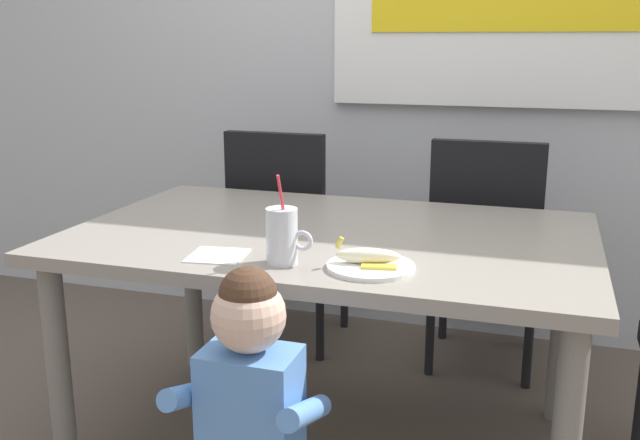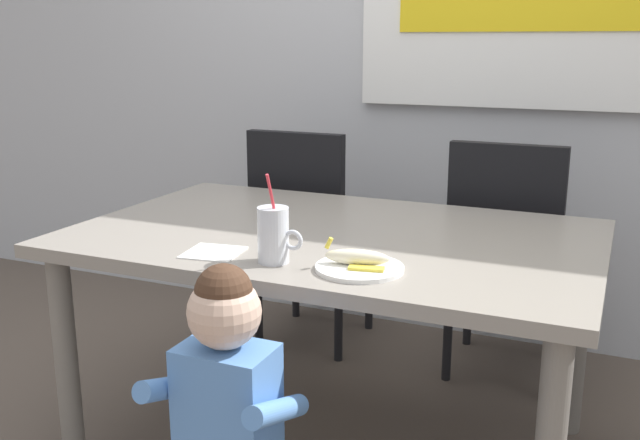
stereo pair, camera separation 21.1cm
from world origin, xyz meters
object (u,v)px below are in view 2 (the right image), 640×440
peeled_banana (358,258)px  paper_napkin (213,252)px  milk_cup (274,238)px  dining_table (334,258)px  snack_plate (360,268)px  dining_chair_left (307,226)px  dining_chair_right (507,248)px  toddler_standing (227,393)px

peeled_banana → paper_napkin: (-0.42, -0.02, -0.03)m
milk_cup → peeled_banana: 0.23m
dining_table → snack_plate: bearing=-57.6°
dining_chair_left → snack_plate: dining_chair_left is taller
dining_chair_right → toddler_standing: dining_chair_right is taller
dining_chair_right → paper_napkin: size_ratio=6.40×
toddler_standing → peeled_banana: toddler_standing is taller
milk_cup → snack_plate: (0.23, 0.03, -0.06)m
dining_chair_left → toddler_standing: dining_chair_left is taller
dining_table → paper_napkin: size_ratio=10.61×
dining_chair_left → paper_napkin: 1.11m
snack_plate → peeled_banana: size_ratio=1.31×
paper_napkin → snack_plate: bearing=2.7°
snack_plate → paper_napkin: bearing=-177.3°
paper_napkin → dining_chair_right: bearing=59.5°
dining_chair_right → snack_plate: 1.10m
milk_cup → dining_table: bearing=85.9°
dining_chair_left → dining_chair_right: same height
paper_napkin → dining_table: bearing=57.9°
dining_chair_right → milk_cup: 1.21m
dining_chair_right → milk_cup: bearing=67.8°
snack_plate → peeled_banana: peeled_banana is taller
toddler_standing → snack_plate: bearing=61.3°
dining_chair_left → toddler_standing: (0.44, -1.41, -0.02)m
dining_chair_left → peeled_banana: (0.62, -1.05, 0.23)m
dining_table → dining_chair_right: 0.85m
milk_cup → snack_plate: size_ratio=1.07×
toddler_standing → milk_cup: size_ratio=3.39×
dining_chair_left → milk_cup: milk_cup is taller
dining_table → dining_chair_left: size_ratio=1.66×
dining_table → paper_napkin: paper_napkin is taller
peeled_banana → paper_napkin: bearing=-176.6°
milk_cup → paper_napkin: 0.20m
dining_table → peeled_banana: bearing=-57.9°
dining_table → milk_cup: size_ratio=6.44×
dining_table → paper_napkin: (-0.22, -0.35, 0.09)m
milk_cup → peeled_banana: bearing=7.8°
toddler_standing → paper_napkin: bearing=125.0°
dining_table → snack_plate: 0.40m
dining_chair_left → toddler_standing: bearing=107.3°
dining_chair_right → snack_plate: dining_chair_right is taller
dining_chair_right → peeled_banana: dining_chair_right is taller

